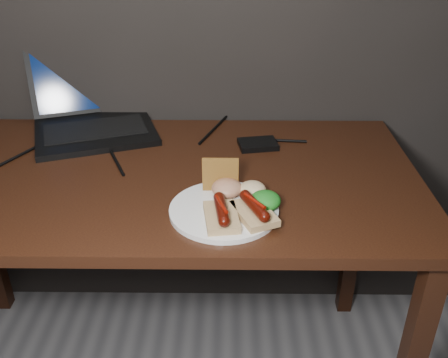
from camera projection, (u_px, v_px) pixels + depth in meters
name	position (u px, v px, depth m)	size (l,w,h in m)	color
desk	(151.00, 201.00, 1.34)	(1.40, 0.70, 0.75)	#381E0E
laptop	(92.00, 112.00, 1.52)	(0.44, 0.45, 0.25)	black
hard_drive	(258.00, 144.00, 1.42)	(0.11, 0.08, 0.02)	black
desk_cables	(153.00, 146.00, 1.42)	(0.86, 0.40, 0.01)	black
plate	(224.00, 210.00, 1.12)	(0.25, 0.25, 0.01)	white
bread_sausage_center	(221.00, 214.00, 1.07)	(0.08, 0.12, 0.04)	tan
bread_sausage_right	(254.00, 210.00, 1.08)	(0.11, 0.13, 0.04)	tan
crispbread	(220.00, 175.00, 1.17)	(0.09, 0.01, 0.09)	#B07730
salad_greens	(265.00, 200.00, 1.11)	(0.07, 0.07, 0.04)	#125310
salsa_mound	(227.00, 188.00, 1.16)	(0.07, 0.07, 0.04)	maroon
coleslaw_mound	(252.00, 190.00, 1.16)	(0.06, 0.06, 0.04)	beige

